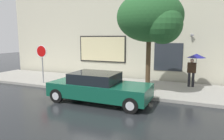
# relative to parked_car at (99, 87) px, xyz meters

# --- Properties ---
(ground_plane) EXTENTS (60.00, 60.00, 0.00)m
(ground_plane) POSITION_rel_parked_car_xyz_m (-0.57, 0.10, -0.67)
(ground_plane) COLOR black
(sidewalk) EXTENTS (20.00, 4.00, 0.15)m
(sidewalk) POSITION_rel_parked_car_xyz_m (-0.57, 3.10, -0.60)
(sidewalk) COLOR gray
(sidewalk) RESTS_ON ground
(building_facade) EXTENTS (20.00, 0.67, 7.00)m
(building_facade) POSITION_rel_parked_car_xyz_m (-0.59, 5.60, 2.81)
(building_facade) COLOR beige
(building_facade) RESTS_ON ground
(parked_car) EXTENTS (4.62, 1.95, 1.35)m
(parked_car) POSITION_rel_parked_car_xyz_m (0.00, 0.00, 0.00)
(parked_car) COLOR #0F4C38
(parked_car) RESTS_ON ground
(fire_hydrant) EXTENTS (0.30, 0.44, 0.76)m
(fire_hydrant) POSITION_rel_parked_car_xyz_m (-2.68, 1.80, -0.15)
(fire_hydrant) COLOR white
(fire_hydrant) RESTS_ON sidewalk
(pedestrian_with_umbrella) EXTENTS (0.99, 0.99, 1.90)m
(pedestrian_with_umbrella) POSITION_rel_parked_car_xyz_m (3.98, 4.14, 0.99)
(pedestrian_with_umbrella) COLOR black
(pedestrian_with_umbrella) RESTS_ON sidewalk
(street_tree) EXTENTS (3.30, 2.81, 5.04)m
(street_tree) POSITION_rel_parked_car_xyz_m (1.94, 2.01, 3.18)
(street_tree) COLOR #4C3823
(street_tree) RESTS_ON sidewalk
(stop_sign) EXTENTS (0.76, 0.10, 2.35)m
(stop_sign) POSITION_rel_parked_car_xyz_m (-4.69, 1.63, 1.13)
(stop_sign) COLOR gray
(stop_sign) RESTS_ON sidewalk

